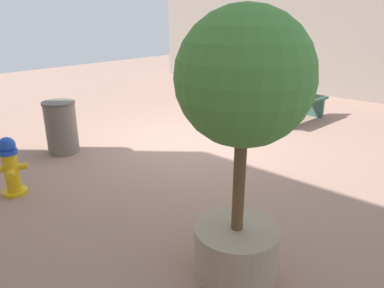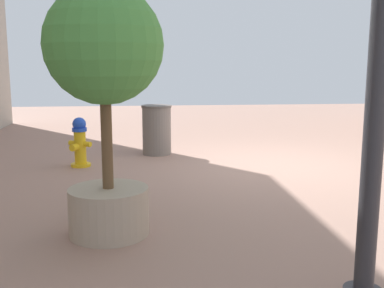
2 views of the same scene
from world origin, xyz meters
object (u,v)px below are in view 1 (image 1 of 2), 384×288
Objects in this scene: bench_near at (298,100)px; planter_tree at (243,112)px; fire_hydrant at (10,166)px; trash_bin at (61,127)px.

bench_near is 0.73× the size of planter_tree.
bench_near is 5.70m from planter_tree.
planter_tree is (5.26, 1.90, 1.10)m from bench_near.
trash_bin reaches higher than fire_hydrant.
bench_near is 5.19m from trash_bin.
planter_tree reaches higher than fire_hydrant.
planter_tree reaches higher than bench_near.
fire_hydrant is 0.89× the size of trash_bin.
trash_bin is (4.66, -2.29, -0.03)m from bench_near.
planter_tree is at bearing 102.42° from fire_hydrant.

